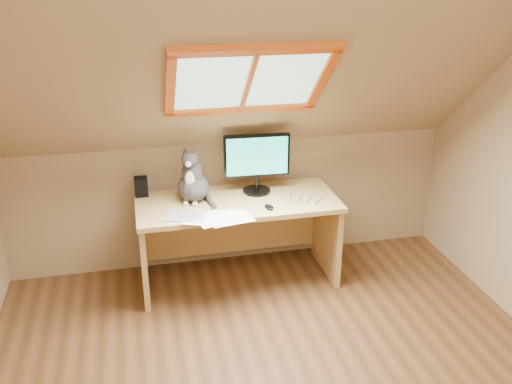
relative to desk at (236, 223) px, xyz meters
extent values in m
cube|color=tan|center=(0.02, 0.31, 0.04)|extent=(3.50, 0.02, 1.00)
cube|color=tan|center=(0.02, -0.47, 1.24)|extent=(3.50, 1.56, 1.41)
cube|color=#B2E0CC|center=(0.02, -0.39, 1.17)|extent=(0.90, 0.53, 0.48)
cube|color=orange|center=(0.02, -0.39, 1.17)|extent=(1.02, 0.64, 0.59)
cube|color=tan|center=(0.00, -0.06, 0.19)|extent=(1.48, 0.65, 0.04)
cube|color=tan|center=(-0.71, -0.06, -0.14)|extent=(0.04, 0.58, 0.64)
cube|color=tan|center=(0.71, -0.06, -0.14)|extent=(0.04, 0.58, 0.64)
cube|color=tan|center=(0.00, 0.23, -0.14)|extent=(1.38, 0.03, 0.45)
cylinder|color=black|center=(0.17, 0.06, 0.22)|extent=(0.21, 0.21, 0.02)
cylinder|color=black|center=(0.17, 0.06, 0.29)|extent=(0.03, 0.03, 0.11)
cube|color=black|center=(0.17, 0.06, 0.51)|extent=(0.49, 0.06, 0.32)
cube|color=#1897D4|center=(0.17, 0.03, 0.51)|extent=(0.45, 0.03, 0.28)
ellipsoid|color=#47423F|center=(-0.31, 0.02, 0.31)|extent=(0.31, 0.34, 0.20)
ellipsoid|color=#47423F|center=(-0.32, 0.00, 0.43)|extent=(0.19, 0.19, 0.22)
ellipsoid|color=silver|center=(-0.34, -0.06, 0.41)|extent=(0.08, 0.06, 0.13)
ellipsoid|color=#47423F|center=(-0.33, -0.04, 0.55)|extent=(0.15, 0.14, 0.11)
sphere|color=silver|center=(-0.35, -0.09, 0.53)|extent=(0.04, 0.04, 0.04)
cone|color=#47423F|center=(-0.36, -0.01, 0.60)|extent=(0.07, 0.07, 0.07)
cone|color=#47423F|center=(-0.29, -0.04, 0.60)|extent=(0.07, 0.06, 0.07)
cube|color=black|center=(-0.68, 0.19, 0.28)|extent=(0.10, 0.10, 0.14)
cube|color=#B2B2B7|center=(-0.40, -0.27, 0.22)|extent=(0.30, 0.26, 0.01)
ellipsoid|color=black|center=(0.19, -0.27, 0.23)|extent=(0.08, 0.10, 0.03)
cube|color=white|center=(-0.18, -0.32, 0.21)|extent=(0.33, 0.27, 0.00)
cube|color=white|center=(-0.18, -0.32, 0.22)|extent=(0.32, 0.24, 0.00)
cube|color=white|center=(-0.18, -0.32, 0.22)|extent=(0.35, 0.30, 0.00)
cube|color=white|center=(-0.18, -0.32, 0.22)|extent=(0.34, 0.28, 0.00)
camera|label=1|loc=(-0.72, -3.84, 1.88)|focal=40.00mm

